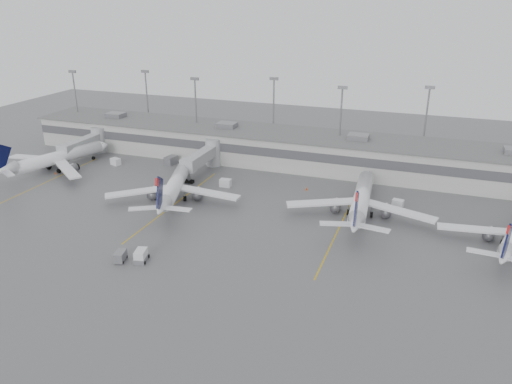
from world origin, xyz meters
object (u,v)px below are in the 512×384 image
(jet_far_left, at_px, (54,158))
(baggage_tug, at_px, (141,257))
(jet_mid_right, at_px, (361,200))
(jet_mid_left, at_px, (174,186))

(jet_far_left, height_order, baggage_tug, jet_far_left)
(jet_mid_right, bearing_deg, jet_mid_left, -175.80)
(jet_mid_left, height_order, jet_mid_right, jet_mid_right)
(jet_mid_left, xyz_separation_m, baggage_tug, (7.52, -25.51, -2.48))
(jet_mid_left, xyz_separation_m, jet_mid_right, (38.80, 5.59, 0.06))
(jet_far_left, distance_m, jet_mid_right, 76.29)
(baggage_tug, bearing_deg, jet_mid_left, 91.78)
(jet_far_left, relative_size, jet_mid_right, 0.95)
(baggage_tug, bearing_deg, jet_far_left, 129.64)
(jet_mid_right, relative_size, baggage_tug, 9.44)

